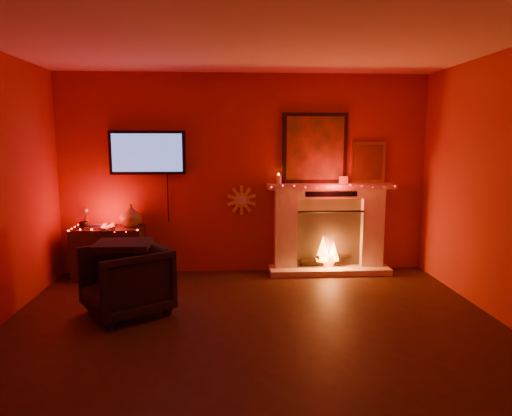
{
  "coord_description": "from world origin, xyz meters",
  "views": [
    {
      "loc": [
        -0.24,
        -3.72,
        1.81
      ],
      "look_at": [
        0.1,
        1.7,
        1.0
      ],
      "focal_mm": 32.0,
      "sensor_mm": 36.0,
      "label": 1
    }
  ],
  "objects_px": {
    "tv": "(148,153)",
    "console_table": "(110,249)",
    "armchair": "(126,280)",
    "fireplace": "(328,220)",
    "sunburst_clock": "(242,200)"
  },
  "relations": [
    {
      "from": "armchair",
      "to": "sunburst_clock",
      "type": "bearing_deg",
      "value": 107.44
    },
    {
      "from": "fireplace",
      "to": "tv",
      "type": "height_order",
      "value": "fireplace"
    },
    {
      "from": "tv",
      "to": "console_table",
      "type": "bearing_deg",
      "value": -159.04
    },
    {
      "from": "fireplace",
      "to": "console_table",
      "type": "bearing_deg",
      "value": -177.53
    },
    {
      "from": "sunburst_clock",
      "to": "armchair",
      "type": "bearing_deg",
      "value": -129.49
    },
    {
      "from": "sunburst_clock",
      "to": "armchair",
      "type": "distance_m",
      "value": 2.08
    },
    {
      "from": "sunburst_clock",
      "to": "console_table",
      "type": "distance_m",
      "value": 1.86
    },
    {
      "from": "fireplace",
      "to": "tv",
      "type": "xyz_separation_m",
      "value": [
        -2.44,
        0.06,
        0.92
      ]
    },
    {
      "from": "console_table",
      "to": "armchair",
      "type": "distance_m",
      "value": 1.4
    },
    {
      "from": "console_table",
      "to": "armchair",
      "type": "height_order",
      "value": "console_table"
    },
    {
      "from": "tv",
      "to": "sunburst_clock",
      "type": "distance_m",
      "value": 1.41
    },
    {
      "from": "sunburst_clock",
      "to": "console_table",
      "type": "height_order",
      "value": "sunburst_clock"
    },
    {
      "from": "tv",
      "to": "armchair",
      "type": "xyz_separation_m",
      "value": [
        -0.01,
        -1.5,
        -1.28
      ]
    },
    {
      "from": "fireplace",
      "to": "sunburst_clock",
      "type": "height_order",
      "value": "fireplace"
    },
    {
      "from": "console_table",
      "to": "armchair",
      "type": "relative_size",
      "value": 1.23
    }
  ]
}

